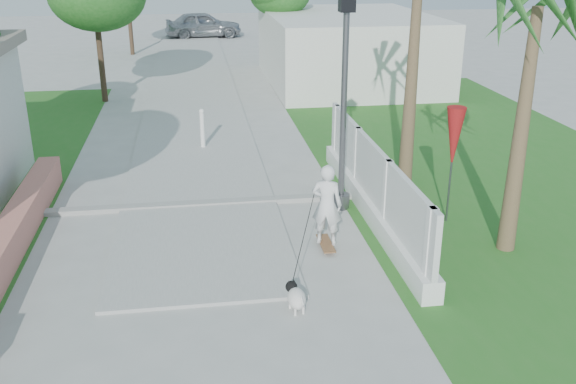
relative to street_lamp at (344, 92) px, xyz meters
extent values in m
cube|color=#B7B7B2|center=(-2.90, 14.50, -2.40)|extent=(3.20, 36.00, 0.06)
cube|color=#999993|center=(-2.90, 0.50, -2.38)|extent=(6.50, 0.25, 0.10)
cube|color=#296C22|center=(4.10, 2.50, -2.42)|extent=(8.00, 20.00, 0.01)
cube|color=tan|center=(-6.20, -1.50, -2.13)|extent=(0.45, 8.00, 0.60)
cube|color=white|center=(0.50, -0.50, -2.23)|extent=(0.35, 7.00, 0.40)
cube|color=white|center=(0.50, -0.50, -1.48)|extent=(0.10, 7.00, 1.10)
cube|color=white|center=(0.50, -3.70, -1.68)|extent=(0.14, 0.14, 1.50)
cube|color=white|center=(0.50, -1.50, -1.68)|extent=(0.14, 0.14, 1.50)
cube|color=white|center=(0.50, 0.70, -1.68)|extent=(0.14, 0.14, 1.50)
cube|color=white|center=(0.50, 2.70, -1.68)|extent=(0.14, 0.14, 1.50)
cube|color=silver|center=(3.10, 12.50, -1.13)|extent=(6.00, 8.00, 2.60)
cylinder|color=#59595E|center=(0.00, 0.00, -2.28)|extent=(0.36, 0.36, 0.30)
cylinder|color=#59595E|center=(0.00, 0.00, -0.43)|extent=(0.12, 0.12, 4.00)
cube|color=black|center=(0.00, 0.00, 1.67)|extent=(0.28, 0.28, 0.35)
cylinder|color=white|center=(-2.70, 4.50, -1.93)|extent=(0.12, 0.12, 1.00)
sphere|color=white|center=(-2.70, 4.50, -1.41)|extent=(0.14, 0.14, 0.14)
cylinder|color=#59595E|center=(1.90, -1.00, -1.43)|extent=(0.04, 0.04, 2.00)
cone|color=#A7171A|center=(1.90, -1.00, -0.73)|extent=(0.36, 0.36, 1.20)
cylinder|color=#4C3826|center=(-5.90, 10.50, -0.50)|extent=(0.20, 0.20, 3.85)
cylinder|color=#4C3826|center=(0.30, 14.50, -0.68)|extent=(0.20, 0.20, 3.50)
cylinder|color=#4C3826|center=(-5.70, 20.50, -0.50)|extent=(0.20, 0.20, 3.85)
cone|color=brown|center=(1.70, 1.00, -0.03)|extent=(0.32, 0.32, 4.80)
cone|color=brown|center=(2.50, -2.30, -0.33)|extent=(0.32, 0.32, 4.20)
cube|color=brown|center=(-0.68, -1.79, -2.34)|extent=(0.50, 0.79, 0.02)
imported|color=silver|center=(-0.68, -1.79, -1.59)|extent=(0.64, 0.54, 1.48)
cylinder|color=gray|center=(-0.75, -2.06, -2.40)|extent=(0.02, 0.06, 0.06)
cylinder|color=gray|center=(-0.61, -2.06, -2.40)|extent=(0.02, 0.06, 0.06)
cylinder|color=gray|center=(-0.75, -1.51, -2.40)|extent=(0.02, 0.06, 0.06)
cylinder|color=gray|center=(-0.61, -1.51, -2.40)|extent=(0.02, 0.06, 0.06)
ellipsoid|color=white|center=(-1.55, -3.81, -2.21)|extent=(0.36, 0.50, 0.28)
sphere|color=black|center=(-1.59, -3.60, -2.13)|extent=(0.18, 0.18, 0.18)
sphere|color=white|center=(-1.61, -3.52, -2.15)|extent=(0.09, 0.09, 0.09)
cone|color=black|center=(-1.63, -3.61, -2.04)|extent=(0.05, 0.05, 0.06)
cone|color=black|center=(-1.55, -3.59, -2.04)|extent=(0.05, 0.05, 0.06)
cylinder|color=white|center=(-1.63, -3.72, -2.36)|extent=(0.04, 0.04, 0.13)
cylinder|color=white|center=(-1.51, -3.69, -2.36)|extent=(0.04, 0.04, 0.13)
cylinder|color=white|center=(-1.58, -3.93, -2.36)|extent=(0.04, 0.04, 0.13)
cylinder|color=white|center=(-1.46, -3.90, -2.36)|extent=(0.04, 0.04, 0.13)
cylinder|color=white|center=(-1.50, -4.02, -2.14)|extent=(0.05, 0.11, 0.11)
imported|color=#B6BABE|center=(-2.09, 26.01, -1.69)|extent=(4.44, 2.11, 1.46)
camera|label=1|loc=(-2.91, -11.96, 2.70)|focal=40.00mm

